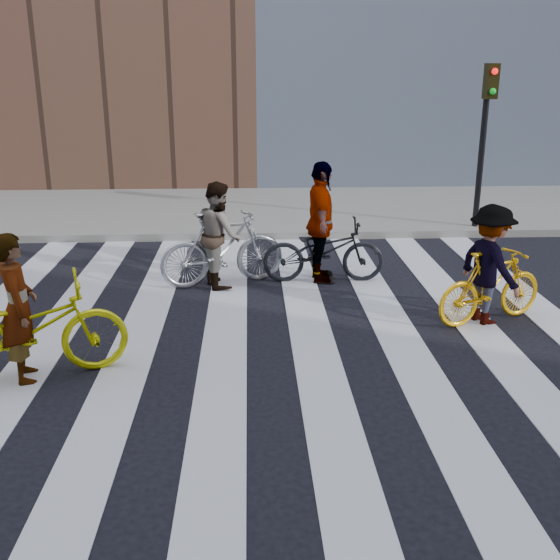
{
  "coord_description": "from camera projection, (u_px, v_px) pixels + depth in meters",
  "views": [
    {
      "loc": [
        -0.22,
        -7.51,
        3.27
      ],
      "look_at": [
        0.15,
        0.3,
        0.71
      ],
      "focal_mm": 42.0,
      "sensor_mm": 36.0,
      "label": 1
    }
  ],
  "objects": [
    {
      "name": "rider_left",
      "position": [
        18.0,
        308.0,
        6.95
      ],
      "size": [
        0.56,
        0.69,
        1.65
      ],
      "primitive_type": "imported",
      "rotation": [
        0.0,
        0.0,
        1.89
      ],
      "color": "slate",
      "rests_on": "ground"
    },
    {
      "name": "zebra_crosswalk",
      "position": [
        269.0,
        341.0,
        8.15
      ],
      "size": [
        8.25,
        10.0,
        0.01
      ],
      "color": "silver",
      "rests_on": "ground"
    },
    {
      "name": "sidewalk_far",
      "position": [
        259.0,
        210.0,
        15.25
      ],
      "size": [
        100.0,
        5.0,
        0.15
      ],
      "primitive_type": "cube",
      "color": "gray",
      "rests_on": "ground"
    },
    {
      "name": "rider_rear",
      "position": [
        321.0,
        223.0,
        10.16
      ],
      "size": [
        0.48,
        1.12,
        1.91
      ],
      "primitive_type": "imported",
      "rotation": [
        0.0,
        0.0,
        1.56
      ],
      "color": "slate",
      "rests_on": "ground"
    },
    {
      "name": "ground",
      "position": [
        269.0,
        342.0,
        8.16
      ],
      "size": [
        100.0,
        100.0,
        0.0
      ],
      "primitive_type": "plane",
      "color": "black",
      "rests_on": "ground"
    },
    {
      "name": "traffic_signal",
      "position": [
        486.0,
        120.0,
        12.7
      ],
      "size": [
        0.22,
        0.42,
        3.33
      ],
      "color": "black",
      "rests_on": "ground"
    },
    {
      "name": "bike_yellow_right",
      "position": [
        491.0,
        287.0,
        8.64
      ],
      "size": [
        1.72,
        1.03,
        1.0
      ],
      "primitive_type": "imported",
      "rotation": [
        0.0,
        0.0,
        1.94
      ],
      "color": "#FFB30E",
      "rests_on": "ground"
    },
    {
      "name": "rider_mid",
      "position": [
        219.0,
        234.0,
        10.04
      ],
      "size": [
        0.82,
        0.94,
        1.63
      ],
      "primitive_type": "imported",
      "rotation": [
        0.0,
        0.0,
        1.87
      ],
      "color": "slate",
      "rests_on": "ground"
    },
    {
      "name": "bike_silver_mid",
      "position": [
        223.0,
        248.0,
        10.11
      ],
      "size": [
        2.03,
        1.11,
        1.18
      ],
      "primitive_type": "imported",
      "rotation": [
        0.0,
        0.0,
        1.87
      ],
      "color": "#A9ACB3",
      "rests_on": "ground"
    },
    {
      "name": "bike_dark_rear",
      "position": [
        323.0,
        251.0,
        10.31
      ],
      "size": [
        1.91,
        0.69,
        1.0
      ],
      "primitive_type": "imported",
      "rotation": [
        0.0,
        0.0,
        1.56
      ],
      "color": "black",
      "rests_on": "ground"
    },
    {
      "name": "bike_yellow_left",
      "position": [
        26.0,
        331.0,
        7.03
      ],
      "size": [
        2.26,
        1.38,
        1.12
      ],
      "primitive_type": "imported",
      "rotation": [
        0.0,
        0.0,
        1.89
      ],
      "color": "#EFF30D",
      "rests_on": "ground"
    },
    {
      "name": "rider_right",
      "position": [
        490.0,
        265.0,
        8.55
      ],
      "size": [
        0.92,
        1.17,
        1.6
      ],
      "primitive_type": "imported",
      "rotation": [
        0.0,
        0.0,
        1.94
      ],
      "color": "slate",
      "rests_on": "ground"
    }
  ]
}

